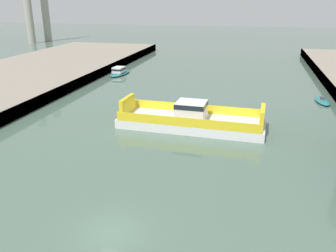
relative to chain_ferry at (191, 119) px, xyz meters
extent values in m
plane|color=#4C6656|center=(-1.62, -22.39, -1.05)|extent=(400.00, 400.00, 0.00)
cube|color=#4C4742|center=(-23.42, -2.39, -0.15)|extent=(0.30, 140.00, 1.79)
cube|color=silver|center=(0.00, 0.00, -0.50)|extent=(18.33, 6.76, 1.10)
cube|color=yellow|center=(0.12, 2.95, 0.60)|extent=(17.36, 0.84, 1.10)
cube|color=yellow|center=(-0.12, -2.95, 0.60)|extent=(17.36, 0.84, 1.10)
cube|color=silver|center=(0.00, 0.00, 1.18)|extent=(3.75, 3.46, 2.24)
cube|color=black|center=(0.00, 0.00, 1.95)|extent=(3.79, 3.50, 0.60)
cube|color=yellow|center=(8.54, -0.35, 1.15)|extent=(0.67, 4.23, 2.20)
cube|color=yellow|center=(-8.54, 0.35, 1.15)|extent=(0.67, 4.23, 2.20)
ellipsoid|color=#237075|center=(-20.60, 29.20, -0.79)|extent=(3.25, 8.19, 0.51)
cube|color=silver|center=(-20.63, 28.60, 0.05)|extent=(2.14, 2.91, 1.16)
cube|color=black|center=(-20.63, 28.60, 0.19)|extent=(2.21, 3.00, 0.35)
ellipsoid|color=#237075|center=(17.94, 15.91, -0.80)|extent=(2.45, 5.27, 0.49)
cube|color=#4C4C51|center=(17.94, 15.91, -0.30)|extent=(0.67, 0.48, 0.50)
camera|label=1|loc=(7.02, -41.41, 14.24)|focal=37.84mm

